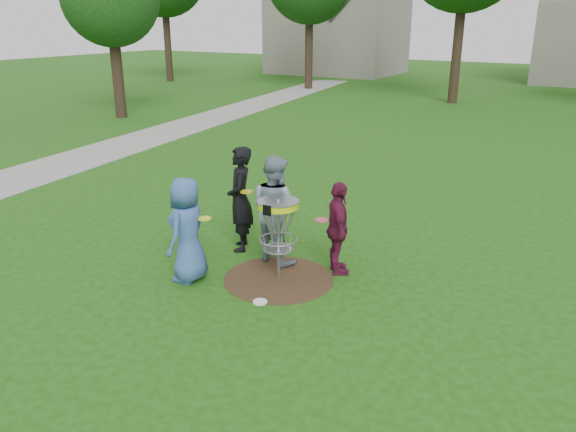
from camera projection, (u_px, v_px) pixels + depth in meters
The scene contains 10 objects.
ground at pixel (279, 279), 9.16m from camera, with size 100.00×100.00×0.00m, color #19470F.
dirt_patch at pixel (279, 279), 9.16m from camera, with size 1.80×1.80×0.01m, color #47331E.
concrete_path at pixel (160, 134), 20.44m from camera, with size 2.20×40.00×0.02m, color #9E9E99.
player_blue at pixel (187, 230), 8.87m from camera, with size 0.84×0.54×1.71m, color #375A99.
player_black at pixel (240, 199), 10.05m from camera, with size 0.70×0.46×1.91m, color black.
player_grey at pixel (275, 209), 9.59m from camera, with size 0.91×0.71×1.87m, color gray.
player_maroon at pixel (338, 229), 9.14m from camera, with size 0.92×0.38×1.57m, color maroon.
disc_on_grass at pixel (260, 302), 8.40m from camera, with size 0.22×0.22×0.02m, color white.
disc_golf_basket at pixel (278, 220), 8.82m from camera, with size 0.66×0.67×1.38m.
held_discs at pixel (262, 208), 9.20m from camera, with size 1.75×1.42×0.23m.
Camera 1 is at (4.35, -7.06, 4.03)m, focal length 35.00 mm.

